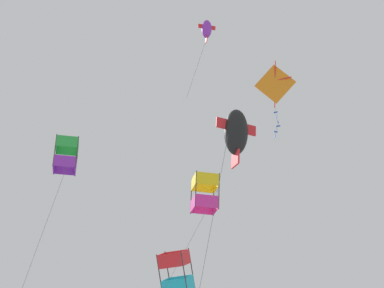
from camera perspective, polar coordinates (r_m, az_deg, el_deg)
name	(u,v)px	position (r m, az deg, el deg)	size (l,w,h in m)	color
kite_box_highest	(66,156)	(31.66, -11.27, -1.03)	(1.74, 1.65, 7.90)	green
kite_fish_upper_right	(207,29)	(40.13, 1.33, 10.27)	(1.75, 1.47, 6.19)	purple
kite_fish_near_right	(236,132)	(25.77, 3.98, 1.06)	(2.96, 2.64, 10.61)	black
kite_diamond_mid_left	(275,85)	(28.33, 7.48, 5.32)	(1.85, 0.98, 3.53)	orange
kite_box_far_centre	(176,272)	(35.70, -1.46, -11.42)	(1.91, 2.60, 5.30)	red
kite_box_near_left	(205,194)	(34.43, 1.16, -4.48)	(3.21, 3.01, 7.32)	yellow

